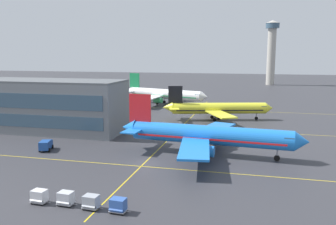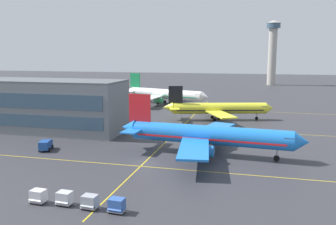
% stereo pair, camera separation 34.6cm
% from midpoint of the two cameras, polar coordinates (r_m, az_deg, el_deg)
% --- Properties ---
extents(ground_plane, '(600.00, 600.00, 0.00)m').
position_cam_midpoint_polar(ground_plane, '(66.04, -3.96, -8.11)').
color(ground_plane, '#333338').
extents(airliner_front_gate, '(37.54, 32.29, 11.67)m').
position_cam_midpoint_polar(airliner_front_gate, '(70.53, 6.19, -3.65)').
color(airliner_front_gate, blue).
rests_on(airliner_front_gate, ground).
extents(airliner_second_row, '(32.98, 28.11, 10.41)m').
position_cam_midpoint_polar(airliner_second_row, '(107.77, 7.88, 0.65)').
color(airliner_second_row, yellow).
rests_on(airliner_second_row, ground).
extents(airliner_third_row, '(37.25, 31.86, 11.89)m').
position_cam_midpoint_polar(airliner_third_row, '(140.37, -0.74, 2.99)').
color(airliner_third_row, white).
rests_on(airliner_third_row, ground).
extents(taxiway_markings, '(159.19, 111.00, 0.01)m').
position_cam_midpoint_polar(taxiway_markings, '(95.66, 1.84, -2.55)').
color(taxiway_markings, yellow).
rests_on(taxiway_markings, ground).
extents(service_truck_red_van, '(3.07, 4.46, 2.10)m').
position_cam_midpoint_polar(service_truck_red_van, '(78.27, -19.17, -4.92)').
color(service_truck_red_van, '#1E4793').
rests_on(service_truck_red_van, ground).
extents(baggage_cart_row_leftmost, '(2.80, 1.80, 1.86)m').
position_cam_midpoint_polar(baggage_cart_row_leftmost, '(51.88, -20.20, -12.53)').
color(baggage_cart_row_leftmost, '#99999E').
rests_on(baggage_cart_row_leftmost, ground).
extents(baggage_cart_row_second, '(2.80, 1.80, 1.86)m').
position_cam_midpoint_polar(baggage_cart_row_second, '(50.18, -16.34, -13.09)').
color(baggage_cart_row_second, '#99999E').
rests_on(baggage_cart_row_second, ground).
extents(baggage_cart_row_middle, '(2.80, 1.80, 1.86)m').
position_cam_midpoint_polar(baggage_cart_row_middle, '(48.26, -12.49, -13.86)').
color(baggage_cart_row_middle, '#99999E').
rests_on(baggage_cart_row_middle, ground).
extents(baggage_cart_row_fourth, '(2.80, 1.80, 1.86)m').
position_cam_midpoint_polar(baggage_cart_row_fourth, '(46.70, -8.25, -14.54)').
color(baggage_cart_row_fourth, '#99999E').
rests_on(baggage_cart_row_fourth, ground).
extents(terminal_building, '(65.83, 13.91, 13.29)m').
position_cam_midpoint_polar(terminal_building, '(104.26, -24.96, 1.27)').
color(terminal_building, slate).
rests_on(terminal_building, ground).
extents(control_tower, '(8.82, 8.82, 40.45)m').
position_cam_midpoint_polar(control_tower, '(236.39, 16.29, 9.93)').
color(control_tower, '#ADA89E').
rests_on(control_tower, ground).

